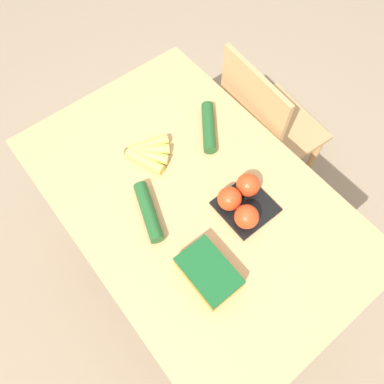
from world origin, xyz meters
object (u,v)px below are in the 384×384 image
object	(u,v)px
cucumber_near	(209,127)
carrot_bag	(209,272)
cucumber_far	(149,212)
banana_bunch	(147,153)
chair	(264,130)
tomato_pack	(242,201)

from	to	relation	value
cucumber_near	carrot_bag	bearing A→B (deg)	-39.80
carrot_bag	cucumber_far	world-z (taller)	carrot_bag
banana_bunch	carrot_bag	bearing A→B (deg)	-12.62
chair	banana_bunch	size ratio (longest dim) A/B	5.41
chair	cucumber_far	xyz separation A→B (m)	(0.14, -0.74, 0.30)
cucumber_far	cucumber_near	bearing A→B (deg)	110.72
tomato_pack	chair	bearing A→B (deg)	123.25
tomato_pack	carrot_bag	size ratio (longest dim) A/B	0.92
carrot_bag	cucumber_near	bearing A→B (deg)	140.20
cucumber_near	tomato_pack	bearing A→B (deg)	-20.64
banana_bunch	carrot_bag	distance (m)	0.50
tomato_pack	cucumber_far	size ratio (longest dim) A/B	0.81
carrot_bag	cucumber_far	distance (m)	0.29
chair	cucumber_near	xyz separation A→B (m)	(-0.01, -0.35, 0.30)
tomato_pack	cucumber_far	xyz separation A→B (m)	(-0.17, -0.27, -0.02)
tomato_pack	cucumber_near	bearing A→B (deg)	159.36
chair	carrot_bag	distance (m)	0.89
carrot_bag	cucumber_far	size ratio (longest dim) A/B	0.88
cucumber_near	cucumber_far	bearing A→B (deg)	-69.28
banana_bunch	cucumber_far	xyz separation A→B (m)	(0.20, -0.14, 0.00)
banana_bunch	tomato_pack	xyz separation A→B (m)	(0.38, 0.13, 0.02)
tomato_pack	carrot_bag	bearing A→B (deg)	-64.68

